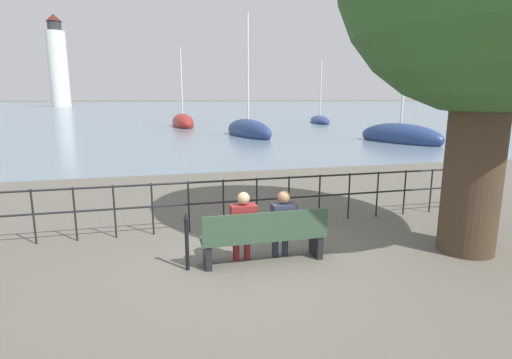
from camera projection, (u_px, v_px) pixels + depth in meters
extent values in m
plane|color=#605B51|center=(263.00, 261.00, 6.69)|extent=(1000.00, 1000.00, 0.00)
cube|color=slate|center=(156.00, 105.00, 156.83)|extent=(600.00, 300.00, 0.01)
cylinder|color=#423323|center=(474.00, 164.00, 6.83)|extent=(0.95, 0.95, 3.15)
cube|color=#334C38|center=(264.00, 237.00, 6.61)|extent=(2.08, 0.45, 0.05)
cube|color=#334C38|center=(267.00, 226.00, 6.36)|extent=(2.08, 0.04, 0.45)
cube|color=black|center=(207.00, 255.00, 6.42)|extent=(0.10, 0.41, 0.40)
cube|color=black|center=(316.00, 244.00, 6.88)|extent=(0.10, 0.41, 0.40)
cylinder|color=maroon|center=(236.00, 247.00, 6.69)|extent=(0.11, 0.11, 0.45)
cylinder|color=maroon|center=(247.00, 246.00, 6.73)|extent=(0.11, 0.11, 0.45)
cube|color=maroon|center=(243.00, 233.00, 6.57)|extent=(0.36, 0.26, 0.14)
cube|color=maroon|center=(244.00, 221.00, 6.44)|extent=(0.42, 0.24, 0.55)
sphere|color=tan|center=(243.00, 198.00, 6.37)|extent=(0.20, 0.20, 0.20)
cylinder|color=#2D3347|center=(275.00, 244.00, 6.85)|extent=(0.11, 0.11, 0.45)
cylinder|color=#2D3347|center=(285.00, 243.00, 6.90)|extent=(0.11, 0.11, 0.45)
cube|color=#2D3347|center=(282.00, 229.00, 6.74)|extent=(0.34, 0.26, 0.14)
cube|color=#2D3347|center=(284.00, 219.00, 6.61)|extent=(0.40, 0.24, 0.52)
sphere|color=#A87A5B|center=(284.00, 197.00, 6.54)|extent=(0.21, 0.21, 0.21)
cylinder|color=black|center=(33.00, 217.00, 7.36)|extent=(0.04, 0.04, 1.05)
cylinder|color=black|center=(75.00, 214.00, 7.53)|extent=(0.04, 0.04, 1.05)
cylinder|color=black|center=(115.00, 212.00, 7.70)|extent=(0.04, 0.04, 1.05)
cylinder|color=black|center=(152.00, 209.00, 7.88)|extent=(0.04, 0.04, 1.05)
cylinder|color=black|center=(189.00, 207.00, 8.05)|extent=(0.04, 0.04, 1.05)
cylinder|color=black|center=(223.00, 204.00, 8.22)|extent=(0.04, 0.04, 1.05)
cylinder|color=black|center=(257.00, 202.00, 8.40)|extent=(0.04, 0.04, 1.05)
cylinder|color=black|center=(289.00, 200.00, 8.57)|extent=(0.04, 0.04, 1.05)
cylinder|color=black|center=(319.00, 198.00, 8.74)|extent=(0.04, 0.04, 1.05)
cylinder|color=black|center=(349.00, 196.00, 8.92)|extent=(0.04, 0.04, 1.05)
cylinder|color=black|center=(377.00, 194.00, 9.09)|extent=(0.04, 0.04, 1.05)
cylinder|color=black|center=(405.00, 193.00, 9.26)|extent=(0.04, 0.04, 1.05)
cylinder|color=black|center=(431.00, 191.00, 9.44)|extent=(0.04, 0.04, 1.05)
cylinder|color=black|center=(456.00, 189.00, 9.61)|extent=(0.04, 0.04, 1.05)
cylinder|color=black|center=(481.00, 188.00, 9.78)|extent=(0.04, 0.04, 1.05)
cylinder|color=black|center=(240.00, 180.00, 8.21)|extent=(12.07, 0.04, 0.04)
cylinder|color=black|center=(240.00, 201.00, 8.30)|extent=(12.07, 0.04, 0.04)
cylinder|color=black|center=(187.00, 245.00, 6.26)|extent=(0.06, 0.06, 0.83)
cone|color=black|center=(186.00, 216.00, 6.16)|extent=(0.09, 0.09, 0.11)
ellipsoid|color=navy|center=(320.00, 121.00, 43.89)|extent=(3.20, 6.77, 1.14)
cylinder|color=silver|center=(321.00, 89.00, 43.21)|extent=(0.14, 0.14, 6.13)
ellipsoid|color=navy|center=(400.00, 137.00, 24.50)|extent=(3.65, 6.10, 1.67)
cylinder|color=silver|center=(407.00, 35.00, 23.31)|extent=(0.14, 0.14, 10.89)
ellipsoid|color=maroon|center=(183.00, 123.00, 38.48)|extent=(2.15, 7.37, 1.74)
cylinder|color=silver|center=(181.00, 83.00, 37.74)|extent=(0.14, 0.14, 6.41)
ellipsoid|color=navy|center=(248.00, 131.00, 28.42)|extent=(2.87, 6.64, 1.75)
cylinder|color=silver|center=(248.00, 70.00, 27.57)|extent=(0.14, 0.14, 7.47)
cylinder|color=white|center=(58.00, 70.00, 124.81)|extent=(5.72, 5.72, 22.91)
cylinder|color=#2D2D33|center=(54.00, 26.00, 122.24)|extent=(4.01, 4.01, 2.79)
cone|color=#4C1E19|center=(53.00, 18.00, 121.74)|extent=(4.58, 4.58, 2.23)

